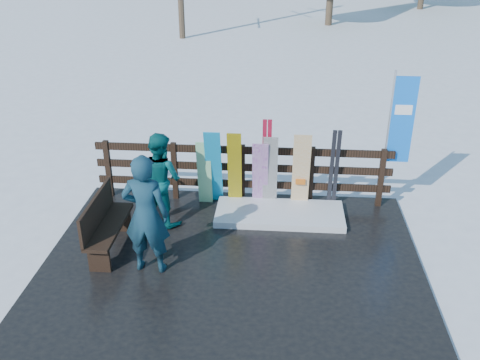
# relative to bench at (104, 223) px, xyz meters

# --- Properties ---
(ground) EXTENTS (700.00, 700.00, 0.00)m
(ground) POSITION_rel_bench_xyz_m (2.09, -0.30, -0.60)
(ground) COLOR white
(ground) RESTS_ON ground
(deck) EXTENTS (6.00, 5.00, 0.08)m
(deck) POSITION_rel_bench_xyz_m (2.09, -0.30, -0.56)
(deck) COLOR black
(deck) RESTS_ON ground
(fence) EXTENTS (5.60, 0.10, 1.15)m
(fence) POSITION_rel_bench_xyz_m (2.09, 1.90, 0.14)
(fence) COLOR black
(fence) RESTS_ON deck
(snow_patch) EXTENTS (2.33, 1.00, 0.12)m
(snow_patch) POSITION_rel_bench_xyz_m (2.82, 1.30, -0.46)
(snow_patch) COLOR white
(snow_patch) RESTS_ON deck
(bench) EXTENTS (0.41, 1.50, 0.97)m
(bench) POSITION_rel_bench_xyz_m (0.00, 0.00, 0.00)
(bench) COLOR black
(bench) RESTS_ON deck
(snowboard_0) EXTENTS (0.30, 0.42, 1.55)m
(snowboard_0) POSITION_rel_bench_xyz_m (1.57, 1.68, 0.26)
(snowboard_0) COLOR #0E89C0
(snowboard_0) RESTS_ON deck
(snowboard_1) EXTENTS (0.26, 0.22, 1.31)m
(snowboard_1) POSITION_rel_bench_xyz_m (1.40, 1.68, 0.14)
(snowboard_1) COLOR white
(snowboard_1) RESTS_ON deck
(snowboard_2) EXTENTS (0.26, 0.27, 1.51)m
(snowboard_2) POSITION_rel_bench_xyz_m (1.96, 1.68, 0.24)
(snowboard_2) COLOR #FFDC04
(snowboard_2) RESTS_ON deck
(snowboard_3) EXTENTS (0.29, 0.31, 1.33)m
(snowboard_3) POSITION_rel_bench_xyz_m (2.44, 1.68, 0.15)
(snowboard_3) COLOR silver
(snowboard_3) RESTS_ON deck
(snowboard_4) EXTENTS (0.27, 0.27, 1.46)m
(snowboard_4) POSITION_rel_bench_xyz_m (2.62, 1.68, 0.21)
(snowboard_4) COLOR black
(snowboard_4) RESTS_ON deck
(snowboard_5) EXTENTS (0.32, 0.23, 1.51)m
(snowboard_5) POSITION_rel_bench_xyz_m (3.19, 1.68, 0.24)
(snowboard_5) COLOR silver
(snowboard_5) RESTS_ON deck
(ski_pair_a) EXTENTS (0.16, 0.19, 1.75)m
(ski_pair_a) POSITION_rel_bench_xyz_m (2.55, 1.75, 0.36)
(ski_pair_a) COLOR maroon
(ski_pair_a) RESTS_ON deck
(ski_pair_b) EXTENTS (0.17, 0.17, 1.58)m
(ski_pair_b) POSITION_rel_bench_xyz_m (3.79, 1.75, 0.28)
(ski_pair_b) COLOR black
(ski_pair_b) RESTS_ON deck
(rental_flag) EXTENTS (0.45, 0.04, 2.60)m
(rental_flag) POSITION_rel_bench_xyz_m (4.88, 1.95, 1.09)
(rental_flag) COLOR silver
(rental_flag) RESTS_ON deck
(person_front) EXTENTS (0.72, 0.49, 1.93)m
(person_front) POSITION_rel_bench_xyz_m (0.83, -0.46, 0.45)
(person_front) COLOR #184A55
(person_front) RESTS_ON deck
(person_back) EXTENTS (1.03, 0.99, 1.68)m
(person_back) POSITION_rel_bench_xyz_m (0.72, 1.02, 0.33)
(person_back) COLOR #095A5C
(person_back) RESTS_ON deck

